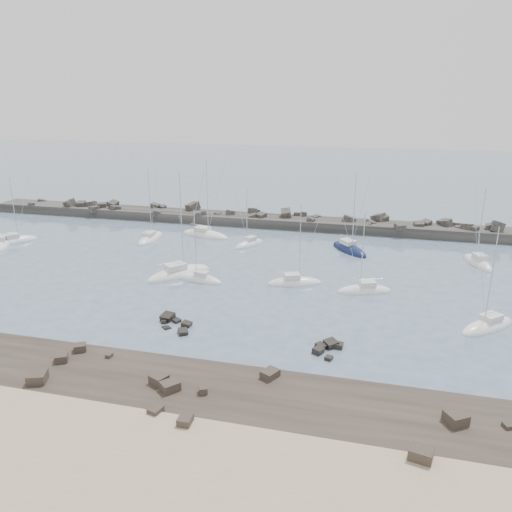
% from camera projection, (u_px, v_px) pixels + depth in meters
% --- Properties ---
extents(ground, '(400.00, 400.00, 0.00)m').
position_uv_depth(ground, '(231.00, 299.00, 63.88)').
color(ground, slate).
rests_on(ground, ground).
extents(sand_strip, '(140.00, 14.00, 1.00)m').
position_uv_depth(sand_strip, '(96.00, 474.00, 34.38)').
color(sand_strip, tan).
rests_on(sand_strip, ground).
extents(rock_shelf, '(140.00, 12.00, 1.73)m').
position_uv_depth(rock_shelf, '(161.00, 394.00, 43.49)').
color(rock_shelf, '#2A231D').
rests_on(rock_shelf, ground).
extents(rock_cluster_near, '(4.61, 4.53, 1.39)m').
position_uv_depth(rock_cluster_near, '(174.00, 324.00, 56.71)').
color(rock_cluster_near, black).
rests_on(rock_cluster_near, ground).
extents(rock_cluster_far, '(3.07, 4.09, 1.43)m').
position_uv_depth(rock_cluster_far, '(328.00, 348.00, 51.24)').
color(rock_cluster_far, black).
rests_on(rock_cluster_far, ground).
extents(breakwater, '(115.00, 7.55, 5.24)m').
position_uv_depth(breakwater, '(252.00, 223.00, 100.51)').
color(breakwater, '#2E2B28').
rests_on(breakwater, ground).
extents(sailboat_0, '(6.19, 7.68, 12.21)m').
position_uv_depth(sailboat_0, '(15.00, 242.00, 88.18)').
color(sailboat_0, white).
rests_on(sailboat_0, ground).
extents(sailboat_1, '(2.74, 8.64, 13.55)m').
position_uv_depth(sailboat_1, '(150.00, 239.00, 89.97)').
color(sailboat_1, white).
rests_on(sailboat_1, ground).
extents(sailboat_3, '(8.67, 9.90, 15.92)m').
position_uv_depth(sailboat_3, '(179.00, 274.00, 72.11)').
color(sailboat_3, white).
rests_on(sailboat_3, ground).
extents(sailboat_4, '(10.24, 5.33, 15.35)m').
position_uv_depth(sailboat_4, '(205.00, 235.00, 92.17)').
color(sailboat_4, white).
rests_on(sailboat_4, ground).
extents(sailboat_5, '(7.11, 3.37, 10.95)m').
position_uv_depth(sailboat_5, '(200.00, 280.00, 70.04)').
color(sailboat_5, white).
rests_on(sailboat_5, ground).
extents(sailboat_6, '(5.02, 7.00, 10.92)m').
position_uv_depth(sailboat_6, '(249.00, 244.00, 86.56)').
color(sailboat_6, white).
rests_on(sailboat_6, ground).
extents(sailboat_7, '(7.91, 4.73, 12.01)m').
position_uv_depth(sailboat_7, '(295.00, 283.00, 68.79)').
color(sailboat_7, white).
rests_on(sailboat_7, ground).
extents(sailboat_8, '(7.71, 8.74, 14.23)m').
position_uv_depth(sailboat_8, '(349.00, 250.00, 83.42)').
color(sailboat_8, '#0F183F').
rests_on(sailboat_8, ground).
extents(sailboat_9, '(7.65, 4.51, 11.66)m').
position_uv_depth(sailboat_9, '(364.00, 291.00, 66.01)').
color(sailboat_9, white).
rests_on(sailboat_9, ground).
extents(sailboat_10, '(4.86, 8.27, 12.71)m').
position_uv_depth(sailboat_10, '(478.00, 263.00, 76.82)').
color(sailboat_10, white).
rests_on(sailboat_10, ground).
extents(sailboat_11, '(7.56, 7.39, 12.78)m').
position_uv_depth(sailboat_11, '(487.00, 327.00, 55.83)').
color(sailboat_11, white).
rests_on(sailboat_11, ground).
extents(sailboat_13, '(7.05, 8.80, 13.89)m').
position_uv_depth(sailboat_13, '(1.00, 244.00, 86.58)').
color(sailboat_13, white).
rests_on(sailboat_13, ground).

